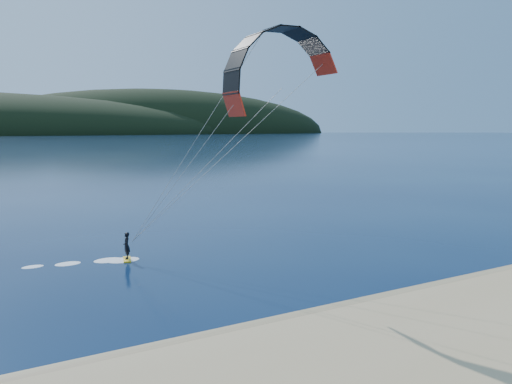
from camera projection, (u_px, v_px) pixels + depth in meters
wet_sand at (227, 341)px, 19.23m from camera, size 220.00×2.50×0.10m
kitesurfer_near at (273, 95)px, 29.13m from camera, size 22.54×8.49×14.38m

